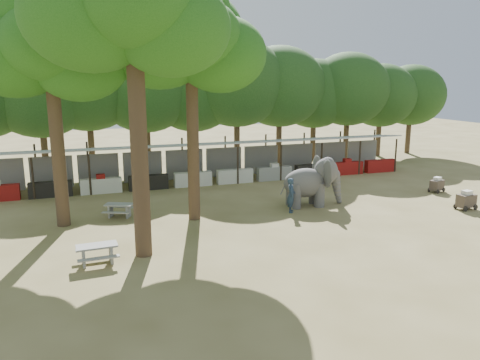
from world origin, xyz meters
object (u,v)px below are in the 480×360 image
object	(u,v)px
yard_tree_center	(128,5)
picnic_table_far	(119,208)
yard_tree_left	(46,43)
cart_front	(466,200)
cart_back	(437,185)
yard_tree_back	(187,37)
picnic_table_near	(97,252)
handler	(291,195)
elephant	(313,182)

from	to	relation	value
yard_tree_center	picnic_table_far	size ratio (longest dim) A/B	6.96
yard_tree_left	cart_front	xyz separation A→B (m)	(19.94, -4.21, -7.70)
yard_tree_left	cart_back	xyz separation A→B (m)	(21.22, -0.64, -7.75)
yard_tree_back	cart_back	world-z (taller)	yard_tree_back
picnic_table_near	cart_front	world-z (taller)	cart_front
cart_back	handler	bearing A→B (deg)	165.71
picnic_table_near	elephant	bearing A→B (deg)	19.65
yard_tree_center	picnic_table_near	xyz separation A→B (m)	(-1.60, -0.53, -8.73)
picnic_table_near	picnic_table_far	world-z (taller)	picnic_table_near
yard_tree_left	picnic_table_far	xyz separation A→B (m)	(2.71, 0.30, -7.76)
elephant	picnic_table_near	distance (m)	12.28
yard_tree_center	yard_tree_back	world-z (taller)	yard_tree_center
handler	cart_back	bearing A→B (deg)	-57.71
yard_tree_back	picnic_table_far	bearing A→B (deg)	158.47
yard_tree_left	cart_back	bearing A→B (deg)	-1.73
elephant	yard_tree_left	bearing A→B (deg)	-178.06
picnic_table_near	yard_tree_left	bearing A→B (deg)	101.36
yard_tree_left	picnic_table_near	world-z (taller)	yard_tree_left
picnic_table_far	yard_tree_center	bearing A→B (deg)	-62.64
handler	picnic_table_far	bearing A→B (deg)	103.17
elephant	picnic_table_far	size ratio (longest dim) A/B	1.99
picnic_table_far	cart_back	world-z (taller)	cart_back
yard_tree_back	cart_back	bearing A→B (deg)	1.35
picnic_table_near	cart_back	world-z (taller)	cart_back
handler	cart_back	size ratio (longest dim) A/B	1.62
cart_front	cart_back	distance (m)	3.80
yard_tree_back	picnic_table_near	bearing A→B (deg)	-135.46
yard_tree_center	cart_back	size ratio (longest dim) A/B	11.01
yard_tree_center	elephant	bearing A→B (deg)	23.17
yard_tree_left	cart_front	world-z (taller)	yard_tree_left
picnic_table_far	handler	bearing A→B (deg)	10.90
elephant	cart_back	world-z (taller)	elephant
yard_tree_back	cart_front	bearing A→B (deg)	-12.98
elephant	picnic_table_near	size ratio (longest dim) A/B	2.25
picnic_table_near	handler	bearing A→B (deg)	18.85
handler	picnic_table_far	distance (m)	8.61
picnic_table_far	cart_front	world-z (taller)	cart_front
yard_tree_center	yard_tree_left	bearing A→B (deg)	120.96
yard_tree_left	yard_tree_center	xyz separation A→B (m)	(3.00, -5.00, 1.01)
handler	cart_front	size ratio (longest dim) A/B	1.63
elephant	handler	world-z (taller)	elephant
elephant	yard_tree_back	bearing A→B (deg)	-172.93
elephant	picnic_table_near	world-z (taller)	elephant
yard_tree_center	handler	xyz separation A→B (m)	(8.08, 3.32, -8.32)
yard_tree_back	elephant	distance (m)	9.88
handler	picnic_table_far	size ratio (longest dim) A/B	1.02
picnic_table_near	picnic_table_far	xyz separation A→B (m)	(1.31, 5.83, -0.04)
yard_tree_back	picnic_table_far	xyz separation A→B (m)	(-3.29, 1.30, -8.10)
yard_tree_left	cart_back	size ratio (longest dim) A/B	10.08
handler	picnic_table_far	xyz separation A→B (m)	(-8.37, 1.98, -0.44)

